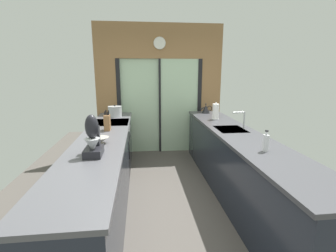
{
  "coord_description": "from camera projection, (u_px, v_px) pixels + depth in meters",
  "views": [
    {
      "loc": [
        -0.41,
        -2.77,
        1.75
      ],
      "look_at": [
        -0.02,
        0.69,
        0.96
      ],
      "focal_mm": 25.89,
      "sensor_mm": 36.0,
      "label": 1
    }
  ],
  "objects": [
    {
      "name": "left_counter_run",
      "position": [
        102.0,
        176.0,
        3.04
      ],
      "size": [
        0.62,
        3.8,
        0.92
      ],
      "color": "#1E232D",
      "rests_on": "ground_plane"
    },
    {
      "name": "ground_plane",
      "position": [
        170.0,
        189.0,
        3.7
      ],
      "size": [
        5.04,
        7.6,
        0.02
      ],
      "primitive_type": "cube",
      "color": "#4C4742"
    },
    {
      "name": "knife_block",
      "position": [
        107.0,
        123.0,
        3.44
      ],
      "size": [
        0.08,
        0.14,
        0.29
      ],
      "color": "brown",
      "rests_on": "left_counter_run"
    },
    {
      "name": "stock_pot",
      "position": [
        115.0,
        111.0,
        4.51
      ],
      "size": [
        0.25,
        0.25,
        0.22
      ],
      "color": "#B7BABC",
      "rests_on": "left_counter_run"
    },
    {
      "name": "mixing_bowl",
      "position": [
        100.0,
        140.0,
        2.83
      ],
      "size": [
        0.2,
        0.2,
        0.07
      ],
      "color": "gray",
      "rests_on": "left_counter_run"
    },
    {
      "name": "paper_towel_roll",
      "position": [
        216.0,
        112.0,
        4.23
      ],
      "size": [
        0.13,
        0.13,
        0.3
      ],
      "color": "#B7BABC",
      "rests_on": "right_counter_run"
    },
    {
      "name": "soap_bottle",
      "position": [
        266.0,
        142.0,
        2.55
      ],
      "size": [
        0.06,
        0.06,
        0.23
      ],
      "color": "silver",
      "rests_on": "right_counter_run"
    },
    {
      "name": "right_counter_run",
      "position": [
        236.0,
        165.0,
        3.41
      ],
      "size": [
        0.62,
        3.8,
        0.92
      ],
      "color": "#1E232D",
      "rests_on": "ground_plane"
    },
    {
      "name": "back_wall_unit",
      "position": [
        160.0,
        82.0,
        5.1
      ],
      "size": [
        2.64,
        0.12,
        2.7
      ],
      "color": "olive",
      "rests_on": "ground_plane"
    },
    {
      "name": "sink_faucet",
      "position": [
        242.0,
        117.0,
        3.53
      ],
      "size": [
        0.19,
        0.02,
        0.25
      ],
      "color": "#B7BABC",
      "rests_on": "right_counter_run"
    },
    {
      "name": "stand_mixer",
      "position": [
        93.0,
        140.0,
        2.4
      ],
      "size": [
        0.17,
        0.27,
        0.42
      ],
      "color": "black",
      "rests_on": "left_counter_run"
    },
    {
      "name": "oven_range",
      "position": [
        112.0,
        149.0,
        4.13
      ],
      "size": [
        0.6,
        0.6,
        0.92
      ],
      "color": "black",
      "rests_on": "ground_plane"
    },
    {
      "name": "kettle",
      "position": [
        206.0,
        109.0,
        4.87
      ],
      "size": [
        0.24,
        0.16,
        0.2
      ],
      "color": "black",
      "rests_on": "right_counter_run"
    }
  ]
}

